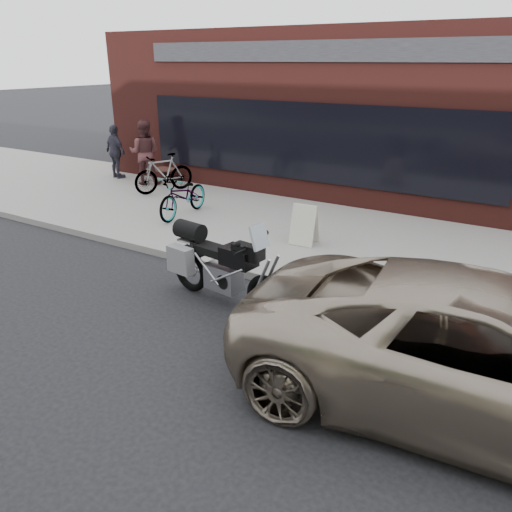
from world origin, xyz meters
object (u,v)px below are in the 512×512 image
cafe_patron_right (116,152)px  motorcycle (218,265)px  bicycle_rear (164,173)px  cafe_table (165,169)px  minivan (490,353)px  cafe_patron_left (145,153)px  sandwich_sign (305,224)px  bicycle_front (184,196)px

cafe_patron_right → motorcycle: bearing=158.6°
bicycle_rear → cafe_table: size_ratio=2.59×
cafe_table → cafe_patron_right: bearing=-165.3°
bicycle_rear → cafe_patron_right: bearing=-171.2°
minivan → cafe_patron_left: bearing=55.9°
sandwich_sign → cafe_patron_right: bearing=159.5°
cafe_patron_left → cafe_table: bearing=-139.8°
minivan → cafe_table: minivan is taller
motorcycle → bicycle_rear: motorcycle is taller
motorcycle → cafe_patron_right: bearing=153.3°
bicycle_front → sandwich_sign: (3.37, -0.24, -0.08)m
motorcycle → minivan: (4.11, -0.73, 0.13)m
motorcycle → cafe_patron_left: 8.17m
motorcycle → cafe_table: 8.36m
cafe_table → cafe_patron_right: 1.73m
bicycle_front → bicycle_rear: (-1.97, 1.54, 0.05)m
sandwich_sign → cafe_patron_left: (-6.46, 2.25, 0.54)m
motorcycle → cafe_patron_right: (-7.71, 5.30, 0.34)m
sandwich_sign → minivan: bearing=-45.8°
motorcycle → cafe_patron_left: bearing=148.7°
cafe_patron_left → minivan: bearing=122.2°
minivan → sandwich_sign: bearing=43.0°
motorcycle → minivan: minivan is taller
cafe_patron_left → cafe_patron_right: 1.40m
bicycle_rear → sandwich_sign: bearing=4.1°
bicycle_rear → cafe_patron_right: 2.60m
minivan → cafe_patron_right: cafe_patron_right is taller
minivan → sandwich_sign: minivan is taller
bicycle_front → cafe_table: (-2.86, 2.59, -0.13)m
minivan → bicycle_front: minivan is taller
bicycle_rear → cafe_patron_left: bearing=-179.9°
minivan → cafe_patron_right: (-11.82, 6.03, 0.21)m
cafe_patron_left → cafe_patron_right: (-1.38, 0.15, -0.12)m
minivan → motorcycle: bearing=75.3°
sandwich_sign → bicycle_rear: bearing=158.0°
bicycle_front → sandwich_sign: bearing=-9.3°
minivan → cafe_patron_left: (-10.44, 5.88, 0.33)m
bicycle_rear → cafe_table: bicycle_rear is taller
cafe_table → minivan: bearing=-32.3°
bicycle_rear → cafe_patron_left: 1.28m
sandwich_sign → cafe_patron_left: cafe_patron_left is taller
cafe_table → cafe_patron_left: bearing=-111.4°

